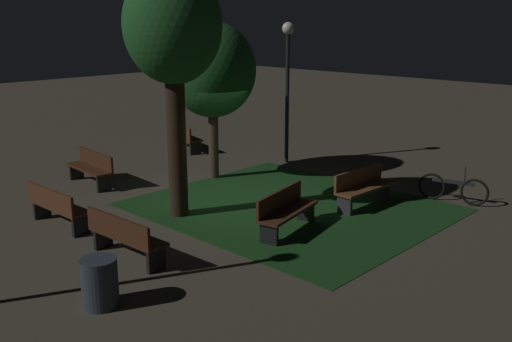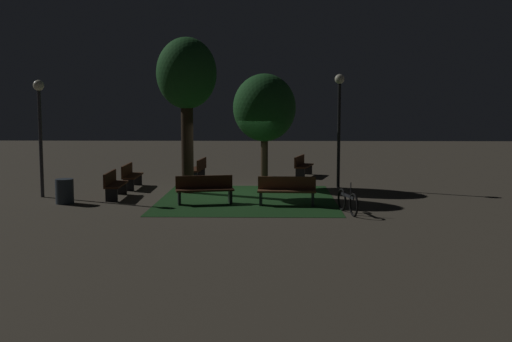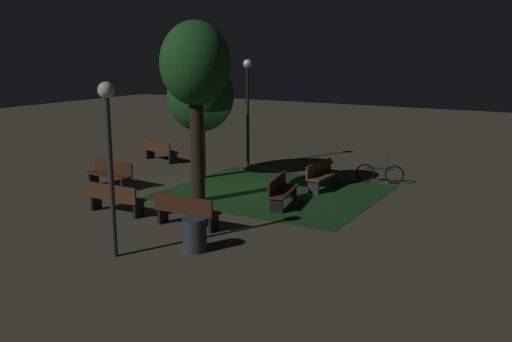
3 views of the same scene
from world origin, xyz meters
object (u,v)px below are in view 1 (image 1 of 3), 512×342
at_px(bench_back_row, 56,206).
at_px(bench_front_right, 285,210).
at_px(bench_near_trees, 183,136).
at_px(trash_bin, 100,283).
at_px(bench_corner, 124,235).
at_px(bench_lawn_edge, 92,167).
at_px(bench_path_side, 363,186).
at_px(bicycle, 453,189).
at_px(tree_left_canopy, 173,32).
at_px(lamp_post_near_wall, 288,68).
at_px(tree_tall_center, 212,71).

height_order(bench_back_row, bench_front_right, same).
bearing_deg(bench_near_trees, trash_bin, -46.10).
xyz_separation_m(bench_corner, bench_lawn_edge, (-4.87, 2.26, 0.00)).
xyz_separation_m(bench_path_side, bench_near_trees, (-7.71, 0.87, 0.00)).
relative_size(bench_front_right, bicycle, 1.14).
distance_m(bench_corner, bench_front_right, 3.35).
distance_m(bench_path_side, tree_left_canopy, 5.60).
height_order(bench_path_side, lamp_post_near_wall, lamp_post_near_wall).
relative_size(bench_path_side, bench_near_trees, 0.97).
distance_m(bench_near_trees, bicycle, 9.18).
height_order(bench_corner, bench_near_trees, same).
distance_m(bench_back_row, bicycle, 9.12).
bearing_deg(lamp_post_near_wall, tree_tall_center, -95.73).
xyz_separation_m(bench_lawn_edge, lamp_post_near_wall, (2.12, 5.48, 2.41)).
bearing_deg(tree_tall_center, tree_left_canopy, -56.63).
bearing_deg(tree_left_canopy, bench_back_row, -118.32).
relative_size(tree_tall_center, lamp_post_near_wall, 1.01).
height_order(bench_front_right, lamp_post_near_wall, lamp_post_near_wall).
bearing_deg(bench_lawn_edge, bench_path_side, 28.94).
bearing_deg(bench_near_trees, bench_path_side, -6.45).
height_order(bench_path_side, bench_near_trees, same).
bearing_deg(bench_path_side, trash_bin, -91.28).
height_order(tree_left_canopy, tree_tall_center, tree_left_canopy).
height_order(bench_near_trees, lamp_post_near_wall, lamp_post_near_wall).
bearing_deg(tree_tall_center, bench_lawn_edge, -124.12).
relative_size(bench_lawn_edge, bench_near_trees, 0.98).
xyz_separation_m(bench_back_row, trash_bin, (3.72, -1.27, -0.09)).
distance_m(bench_back_row, bench_path_side, 6.90).
xyz_separation_m(bench_lawn_edge, tree_left_canopy, (3.60, 0.03, 3.56)).
bearing_deg(bench_front_right, tree_left_canopy, -160.81).
xyz_separation_m(tree_tall_center, trash_bin, (4.25, -6.24, -2.56)).
relative_size(bench_back_row, bench_lawn_edge, 0.99).
relative_size(bench_front_right, tree_tall_center, 0.44).
bearing_deg(tree_left_canopy, lamp_post_near_wall, 105.28).
height_order(bench_lawn_edge, lamp_post_near_wall, lamp_post_near_wall).
bearing_deg(bench_path_side, bench_lawn_edge, -151.06).
xyz_separation_m(bench_lawn_edge, bench_near_trees, (-1.47, 4.33, 0.00)).
height_order(tree_left_canopy, trash_bin, tree_left_canopy).
relative_size(bench_back_row, tree_left_canopy, 0.33).
bearing_deg(tree_left_canopy, bench_lawn_edge, -179.45).
xyz_separation_m(lamp_post_near_wall, bicycle, (5.56, -0.32, -2.55)).
bearing_deg(bench_back_row, bench_near_trees, 120.24).
xyz_separation_m(bench_path_side, bicycle, (1.43, 1.70, -0.14)).
xyz_separation_m(bench_near_trees, tree_tall_center, (3.31, -1.61, 2.47)).
bearing_deg(trash_bin, tree_left_canopy, 124.86).
height_order(bench_path_side, tree_left_canopy, tree_left_canopy).
bearing_deg(tree_left_canopy, bench_path_side, 52.34).
bearing_deg(trash_bin, bicycle, 79.65).
distance_m(tree_tall_center, trash_bin, 7.98).
xyz_separation_m(bench_front_right, bench_near_trees, (-7.51, 3.44, 0.00)).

